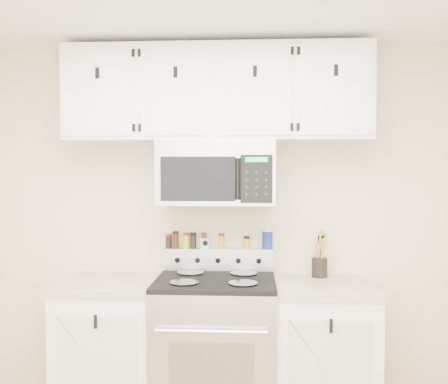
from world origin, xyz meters
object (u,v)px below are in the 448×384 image
(range, at_px, (215,350))
(microwave, at_px, (217,172))
(salt_canister, at_px, (267,239))
(utensil_crock, at_px, (320,266))

(range, height_order, microwave, microwave)
(range, height_order, salt_canister, salt_canister)
(microwave, distance_m, salt_canister, 0.59)
(microwave, height_order, utensil_crock, microwave)
(microwave, xyz_separation_m, utensil_crock, (0.69, 0.10, -0.63))
(range, xyz_separation_m, salt_canister, (0.34, 0.28, 0.68))
(utensil_crock, distance_m, salt_canister, 0.39)
(range, bearing_deg, salt_canister, 39.70)
(range, bearing_deg, utensil_crock, 18.18)
(range, height_order, utensil_crock, utensil_crock)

